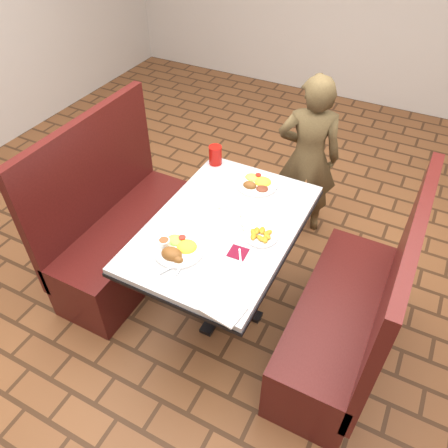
{
  "coord_description": "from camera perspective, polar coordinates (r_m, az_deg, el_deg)",
  "views": [
    {
      "loc": [
        0.86,
        -1.66,
        2.43
      ],
      "look_at": [
        0.0,
        0.0,
        0.75
      ],
      "focal_mm": 35.0,
      "sensor_mm": 36.0,
      "label": 1
    }
  ],
  "objects": [
    {
      "name": "far_dinner_plate",
      "position": [
        2.8,
        4.36,
        5.48
      ],
      "size": [
        0.26,
        0.26,
        0.07
      ],
      "rotation": [
        0.0,
        0.0,
        0.38
      ],
      "color": "white",
      "rests_on": "dining_table"
    },
    {
      "name": "lettuce_shreds",
      "position": [
        2.55,
        1.42,
        0.54
      ],
      "size": [
        0.28,
        0.32,
        0.0
      ],
      "primitive_type": null,
      "color": "#8BCF53",
      "rests_on": "dining_table"
    },
    {
      "name": "room",
      "position": [
        1.94,
        -0.0,
        26.38
      ],
      "size": [
        7.0,
        7.04,
        2.82
      ],
      "color": "brown",
      "rests_on": "ground"
    },
    {
      "name": "maroon_napkin",
      "position": [
        2.35,
        1.85,
        -3.74
      ],
      "size": [
        0.1,
        0.1,
        0.0
      ],
      "primitive_type": "cube",
      "rotation": [
        0.0,
        0.0,
        0.06
      ],
      "color": "maroon",
      "rests_on": "dining_table"
    },
    {
      "name": "plantain_plate",
      "position": [
        2.44,
        4.85,
        -1.47
      ],
      "size": [
        0.19,
        0.19,
        0.03
      ],
      "rotation": [
        0.0,
        0.0,
        0.15
      ],
      "color": "white",
      "rests_on": "dining_table"
    },
    {
      "name": "knife_utensil",
      "position": [
        2.3,
        -5.47,
        -4.95
      ],
      "size": [
        0.05,
        0.18,
        0.0
      ],
      "primitive_type": "cube",
      "rotation": [
        0.0,
        0.0,
        0.21
      ],
      "color": "silver",
      "rests_on": "dining_table"
    },
    {
      "name": "red_tumbler",
      "position": [
        2.97,
        -1.14,
        8.99
      ],
      "size": [
        0.09,
        0.09,
        0.13
      ],
      "primitive_type": "cylinder",
      "color": "#B2110B",
      "rests_on": "dining_table"
    },
    {
      "name": "booth_bench_right",
      "position": [
        2.68,
        15.67,
        -12.0
      ],
      "size": [
        0.47,
        1.2,
        1.17
      ],
      "color": "#4C1411",
      "rests_on": "ground"
    },
    {
      "name": "diner_person",
      "position": [
        3.32,
        10.89,
        8.46
      ],
      "size": [
        0.54,
        0.44,
        1.29
      ],
      "primitive_type": "imported",
      "rotation": [
        0.0,
        0.0,
        3.46
      ],
      "color": "brown",
      "rests_on": "ground"
    },
    {
      "name": "fork_utensil",
      "position": [
        2.28,
        -6.75,
        -5.57
      ],
      "size": [
        0.08,
        0.15,
        0.0
      ],
      "primitive_type": "cube",
      "rotation": [
        0.0,
        0.0,
        -0.48
      ],
      "color": "silver",
      "rests_on": "dining_table"
    },
    {
      "name": "paper_napkin",
      "position": [
        2.1,
        -0.13,
        -11.02
      ],
      "size": [
        0.21,
        0.17,
        0.01
      ],
      "primitive_type": "cube",
      "rotation": [
        0.0,
        0.0,
        -0.13
      ],
      "color": "silver",
      "rests_on": "dining_table"
    },
    {
      "name": "near_dinner_plate",
      "position": [
        2.35,
        -6.1,
        -3.08
      ],
      "size": [
        0.27,
        0.27,
        0.08
      ],
      "rotation": [
        0.0,
        0.0,
        -0.04
      ],
      "color": "white",
      "rests_on": "dining_table"
    },
    {
      "name": "booth_bench_left",
      "position": [
        3.15,
        -12.99,
        -1.22
      ],
      "size": [
        0.47,
        1.2,
        1.17
      ],
      "color": "#4C1411",
      "rests_on": "ground"
    },
    {
      "name": "spoon_utensil",
      "position": [
        2.33,
        2.12,
        -4.3
      ],
      "size": [
        0.07,
        0.11,
        0.0
      ],
      "primitive_type": "cube",
      "rotation": [
        0.0,
        0.0,
        0.52
      ],
      "color": "silver",
      "rests_on": "dining_table"
    },
    {
      "name": "dining_table",
      "position": [
        2.58,
        -0.0,
        -1.58
      ],
      "size": [
        0.81,
        1.21,
        0.75
      ],
      "color": "#B6B8BB",
      "rests_on": "ground"
    }
  ]
}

